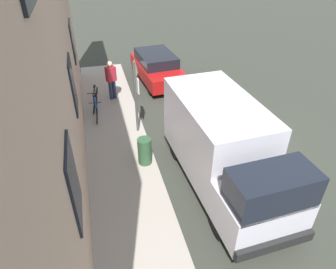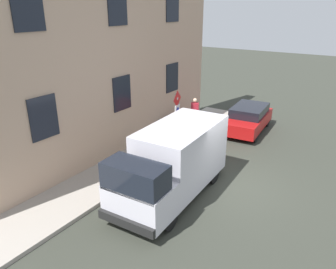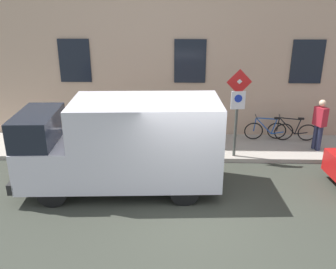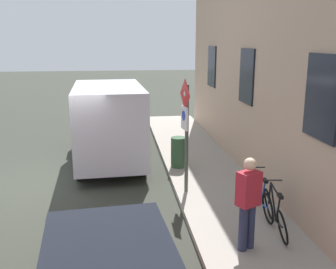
% 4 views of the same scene
% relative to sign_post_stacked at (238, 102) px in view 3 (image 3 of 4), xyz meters
% --- Properties ---
extents(ground_plane, '(80.00, 80.00, 0.00)m').
position_rel_sign_post_stacked_xyz_m(ground_plane, '(-3.14, 1.42, -1.96)').
color(ground_plane, '#32352C').
extents(sidewalk_slab, '(2.19, 16.66, 0.14)m').
position_rel_sign_post_stacked_xyz_m(sidewalk_slab, '(0.88, 1.42, -1.89)').
color(sidewalk_slab, '#9F978C').
rests_on(sidewalk_slab, ground_plane).
extents(building_facade, '(0.75, 14.66, 8.90)m').
position_rel_sign_post_stacked_xyz_m(building_facade, '(2.32, 1.42, 2.50)').
color(building_facade, tan).
rests_on(building_facade, ground_plane).
extents(sign_post_stacked, '(0.18, 0.56, 2.70)m').
position_rel_sign_post_stacked_xyz_m(sign_post_stacked, '(0.00, 0.00, 0.00)').
color(sign_post_stacked, '#474C47').
rests_on(sign_post_stacked, sidewalk_slab).
extents(delivery_van, '(2.26, 5.42, 2.50)m').
position_rel_sign_post_stacked_xyz_m(delivery_van, '(-1.91, 3.25, -0.62)').
color(delivery_van, silver).
rests_on(delivery_van, ground_plane).
extents(bicycle_black, '(0.50, 1.72, 0.89)m').
position_rel_sign_post_stacked_xyz_m(bicycle_black, '(1.43, -2.22, -1.44)').
color(bicycle_black, black).
rests_on(bicycle_black, sidewalk_slab).
extents(bicycle_blue, '(0.46, 1.71, 0.89)m').
position_rel_sign_post_stacked_xyz_m(bicycle_blue, '(1.43, -1.40, -1.44)').
color(bicycle_blue, black).
rests_on(bicycle_blue, sidewalk_slab).
extents(pedestrian, '(0.47, 0.41, 1.72)m').
position_rel_sign_post_stacked_xyz_m(pedestrian, '(0.64, -2.83, -0.88)').
color(pedestrian, '#262B47').
rests_on(pedestrian, sidewalk_slab).
extents(litter_bin, '(0.44, 0.44, 0.90)m').
position_rel_sign_post_stacked_xyz_m(litter_bin, '(0.14, 1.92, -1.37)').
color(litter_bin, '#2D5133').
rests_on(litter_bin, sidewalk_slab).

